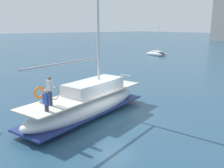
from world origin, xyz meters
name	(u,v)px	position (x,y,z in m)	size (l,w,h in m)	color
ground_plane	(114,119)	(0.00, 0.00, 0.00)	(400.00, 400.00, 0.00)	#284C66
main_sailboat	(88,102)	(-1.46, -0.94, 0.92)	(4.93, 9.89, 14.14)	silver
moored_sloop_near	(157,53)	(-21.17, 27.87, 0.49)	(4.05, 2.01, 5.48)	white
mooring_buoy	(82,89)	(-7.04, 2.03, 0.21)	(0.69, 0.69, 0.94)	yellow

